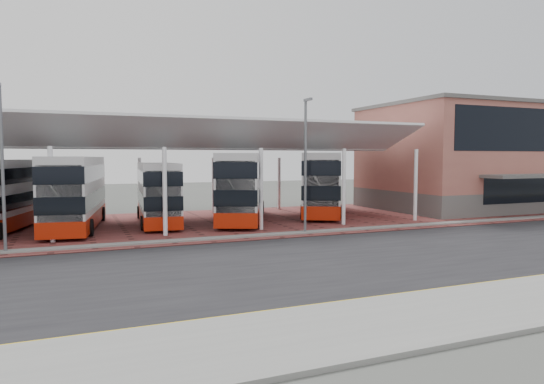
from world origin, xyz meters
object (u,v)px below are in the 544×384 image
(bus_5, at_px, (321,184))
(bus_4, at_px, (242,187))
(terminal, at_px, (475,157))
(bus_2, at_px, (76,193))
(bus_3, at_px, (157,193))
(bus_1, at_px, (0,196))

(bus_5, bearing_deg, bus_4, -141.23)
(terminal, distance_m, bus_5, 15.52)
(bus_2, bearing_deg, bus_5, 12.45)
(terminal, bearing_deg, bus_3, 179.62)
(bus_2, relative_size, bus_5, 0.98)
(bus_1, distance_m, bus_2, 4.34)
(bus_3, xyz_separation_m, bus_4, (5.96, -0.69, 0.32))
(bus_4, bearing_deg, bus_3, -163.46)
(bus_4, bearing_deg, bus_5, 33.21)
(terminal, xyz_separation_m, bus_4, (-22.55, -0.50, -2.21))
(bus_1, height_order, bus_4, bus_4)
(terminal, xyz_separation_m, bus_5, (-15.35, 0.78, -2.18))
(terminal, distance_m, bus_4, 22.67)
(terminal, height_order, bus_3, terminal)
(bus_4, bearing_deg, bus_2, -157.29)
(bus_2, xyz_separation_m, bus_3, (5.25, 0.61, -0.21))
(bus_5, bearing_deg, bus_1, -149.44)
(bus_1, bearing_deg, bus_2, 8.72)
(bus_1, height_order, bus_2, bus_2)
(bus_1, relative_size, bus_2, 0.96)
(bus_3, bearing_deg, bus_2, -168.25)
(terminal, relative_size, bus_5, 1.57)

